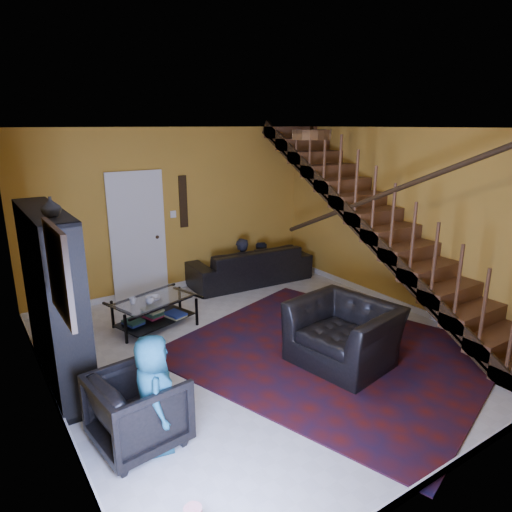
{
  "coord_description": "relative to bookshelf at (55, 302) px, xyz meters",
  "views": [
    {
      "loc": [
        -3.15,
        -4.5,
        2.84
      ],
      "look_at": [
        0.12,
        0.4,
        1.14
      ],
      "focal_mm": 32.0,
      "sensor_mm": 36.0,
      "label": 1
    }
  ],
  "objects": [
    {
      "name": "rug",
      "position": [
        3.0,
        -1.22,
        -0.96
      ],
      "size": [
        4.17,
        4.46,
        0.02
      ],
      "primitive_type": "cube",
      "rotation": [
        0.0,
        0.0,
        0.31
      ],
      "color": "#410E0B",
      "rests_on": "floor"
    },
    {
      "name": "room",
      "position": [
        1.07,
        0.73,
        -0.91
      ],
      "size": [
        5.5,
        5.5,
        5.5
      ],
      "color": "#C5892B",
      "rests_on": "ground"
    },
    {
      "name": "bowl",
      "position": [
        1.4,
        0.77,
        -0.51
      ],
      "size": [
        0.25,
        0.25,
        0.05
      ],
      "primitive_type": "imported",
      "rotation": [
        0.0,
        0.0,
        -0.24
      ],
      "color": "#999999",
      "rests_on": "coffee_table"
    },
    {
      "name": "coffee_table",
      "position": [
        1.42,
        0.8,
        -0.72
      ],
      "size": [
        1.25,
        0.95,
        0.42
      ],
      "rotation": [
        0.0,
        0.0,
        0.3
      ],
      "color": "black",
      "rests_on": "floor"
    },
    {
      "name": "armchair_left",
      "position": [
        0.35,
        -1.52,
        -0.61
      ],
      "size": [
        0.86,
        0.84,
        0.71
      ],
      "primitive_type": "imported",
      "rotation": [
        0.0,
        0.0,
        1.68
      ],
      "color": "black",
      "rests_on": "floor"
    },
    {
      "name": "person_adult_b",
      "position": [
        3.9,
        1.75,
        -0.83
      ],
      "size": [
        0.6,
        0.49,
        1.16
      ],
      "primitive_type": "imported",
      "rotation": [
        0.0,
        0.0,
        3.05
      ],
      "color": "black",
      "rests_on": "sofa"
    },
    {
      "name": "bookshelf",
      "position": [
        0.0,
        0.0,
        0.0
      ],
      "size": [
        0.35,
        1.8,
        2.0
      ],
      "color": "black",
      "rests_on": "floor"
    },
    {
      "name": "person_adult_a",
      "position": [
        3.49,
        1.75,
        -0.77
      ],
      "size": [
        0.48,
        0.33,
        1.29
      ],
      "primitive_type": "imported",
      "rotation": [
        0.0,
        0.0,
        3.18
      ],
      "color": "black",
      "rests_on": "sofa"
    },
    {
      "name": "door",
      "position": [
        1.7,
        2.12,
        0.06
      ],
      "size": [
        0.82,
        0.05,
        2.05
      ],
      "primitive_type": "cube",
      "color": "silver",
      "rests_on": "floor"
    },
    {
      "name": "cup_a",
      "position": [
        1.31,
        0.67,
        -0.49
      ],
      "size": [
        0.12,
        0.12,
        0.09
      ],
      "primitive_type": "imported",
      "rotation": [
        0.0,
        0.0,
        -0.03
      ],
      "color": "#999999",
      "rests_on": "coffee_table"
    },
    {
      "name": "wall_hanging",
      "position": [
        2.55,
        2.13,
        0.59
      ],
      "size": [
        0.14,
        0.03,
        0.9
      ],
      "primitive_type": "cube",
      "color": "black",
      "rests_on": "room"
    },
    {
      "name": "person_child",
      "position": [
        0.45,
        -1.67,
        -0.41
      ],
      "size": [
        0.48,
        0.61,
        1.11
      ],
      "primitive_type": "imported",
      "rotation": [
        0.0,
        0.0,
        1.32
      ],
      "color": "#1C566B",
      "rests_on": "armchair_left"
    },
    {
      "name": "staircase",
      "position": [
        4.53,
        -0.6,
        0.43
      ],
      "size": [
        0.95,
        5.02,
        3.18
      ],
      "color": "brown",
      "rests_on": "floor"
    },
    {
      "name": "floor",
      "position": [
        2.4,
        -0.6,
        -0.96
      ],
      "size": [
        5.5,
        5.5,
        0.0
      ],
      "primitive_type": "plane",
      "color": "beige",
      "rests_on": "ground"
    },
    {
      "name": "vase",
      "position": [
        -0.0,
        -0.5,
        1.13
      ],
      "size": [
        0.18,
        0.18,
        0.19
      ],
      "primitive_type": "imported",
      "color": "#999999",
      "rests_on": "bookshelf"
    },
    {
      "name": "cup_b",
      "position": [
        1.11,
        0.8,
        -0.49
      ],
      "size": [
        0.12,
        0.12,
        0.09
      ],
      "primitive_type": "imported",
      "rotation": [
        0.0,
        0.0,
        0.31
      ],
      "color": "#999999",
      "rests_on": "coffee_table"
    },
    {
      "name": "armchair_right",
      "position": [
        2.96,
        -1.47,
        -0.58
      ],
      "size": [
        1.21,
        1.33,
        0.76
      ],
      "primitive_type": "imported",
      "rotation": [
        0.0,
        0.0,
        -1.4
      ],
      "color": "black",
      "rests_on": "floor"
    },
    {
      "name": "framed_picture",
      "position": [
        -0.17,
        -1.5,
        0.79
      ],
      "size": [
        0.04,
        0.74,
        0.74
      ],
      "primitive_type": "cube",
      "color": "maroon",
      "rests_on": "room"
    },
    {
      "name": "sofa",
      "position": [
        3.64,
        1.7,
        -0.63
      ],
      "size": [
        2.32,
        1.04,
        0.66
      ],
      "primitive_type": "imported",
      "rotation": [
        0.0,
        0.0,
        3.07
      ],
      "color": "black",
      "rests_on": "floor"
    },
    {
      "name": "ceiling_fixture",
      "position": [
        2.4,
        -1.4,
        1.78
      ],
      "size": [
        0.4,
        0.4,
        0.1
      ],
      "primitive_type": "cylinder",
      "color": "#3F2814",
      "rests_on": "room"
    }
  ]
}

